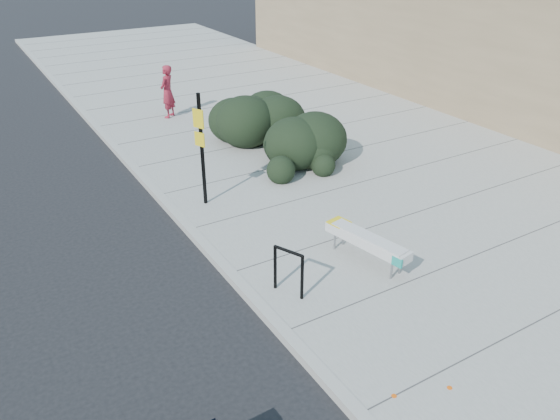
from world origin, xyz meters
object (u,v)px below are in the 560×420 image
at_px(bike_rack, 288,267).
at_px(bench, 367,241).
at_px(pedestrian, 167,92).
at_px(sign_post, 201,144).

bearing_deg(bike_rack, bench, -21.17).
xyz_separation_m(bike_rack, pedestrian, (1.85, 10.86, 0.34)).
bearing_deg(bike_rack, sign_post, 62.62).
bearing_deg(pedestrian, bike_rack, 38.04).
bearing_deg(sign_post, bike_rack, -116.40).
bearing_deg(bench, sign_post, 101.88).
relative_size(bench, sign_post, 0.73).
relative_size(bench, pedestrian, 1.10).
bearing_deg(sign_post, pedestrian, 52.29).
distance_m(bench, sign_post, 4.48).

